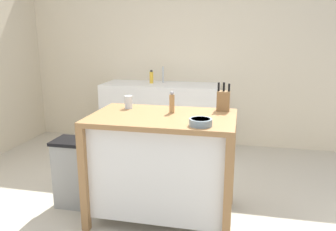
# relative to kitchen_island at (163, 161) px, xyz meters

# --- Properties ---
(ground_plane) EXTENTS (5.81, 5.81, 0.00)m
(ground_plane) POSITION_rel_kitchen_island_xyz_m (-0.08, -0.18, -0.51)
(ground_plane) COLOR #BCB29E
(ground_plane) RESTS_ON ground
(wall_back) EXTENTS (4.81, 0.10, 2.60)m
(wall_back) POSITION_rel_kitchen_island_xyz_m (-0.08, 2.14, 0.79)
(wall_back) COLOR beige
(wall_back) RESTS_ON ground
(kitchen_island) EXTENTS (1.18, 0.76, 0.91)m
(kitchen_island) POSITION_rel_kitchen_island_xyz_m (0.00, 0.00, 0.00)
(kitchen_island) COLOR #9E7042
(kitchen_island) RESTS_ON ground
(knife_block) EXTENTS (0.11, 0.09, 0.25)m
(knife_block) POSITION_rel_kitchen_island_xyz_m (0.47, 0.28, 0.49)
(knife_block) COLOR olive
(knife_block) RESTS_ON kitchen_island
(bowl_ceramic_small) EXTENTS (0.17, 0.17, 0.05)m
(bowl_ceramic_small) POSITION_rel_kitchen_island_xyz_m (0.34, -0.25, 0.43)
(bowl_ceramic_small) COLOR gray
(bowl_ceramic_small) RESTS_ON kitchen_island
(drinking_cup) EXTENTS (0.07, 0.07, 0.11)m
(drinking_cup) POSITION_rel_kitchen_island_xyz_m (-0.36, 0.19, 0.46)
(drinking_cup) COLOR silver
(drinking_cup) RESTS_ON kitchen_island
(pepper_grinder) EXTENTS (0.04, 0.04, 0.18)m
(pepper_grinder) POSITION_rel_kitchen_island_xyz_m (0.05, 0.10, 0.49)
(pepper_grinder) COLOR #AD7F4C
(pepper_grinder) RESTS_ON kitchen_island
(trash_bin) EXTENTS (0.36, 0.28, 0.63)m
(trash_bin) POSITION_rel_kitchen_island_xyz_m (-0.83, 0.03, -0.19)
(trash_bin) COLOR gray
(trash_bin) RESTS_ON ground
(sink_counter) EXTENTS (1.57, 0.60, 0.89)m
(sink_counter) POSITION_rel_kitchen_island_xyz_m (-0.45, 1.79, -0.06)
(sink_counter) COLOR white
(sink_counter) RESTS_ON ground
(sink_faucet) EXTENTS (0.02, 0.02, 0.22)m
(sink_faucet) POSITION_rel_kitchen_island_xyz_m (-0.45, 1.93, 0.49)
(sink_faucet) COLOR #B7BCC1
(sink_faucet) RESTS_ON sink_counter
(bottle_dish_soap) EXTENTS (0.05, 0.05, 0.18)m
(bottle_dish_soap) POSITION_rel_kitchen_island_xyz_m (-0.59, 1.83, 0.47)
(bottle_dish_soap) COLOR yellow
(bottle_dish_soap) RESTS_ON sink_counter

